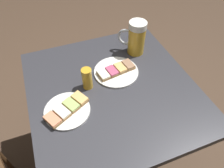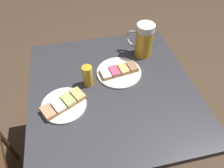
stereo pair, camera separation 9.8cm
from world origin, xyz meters
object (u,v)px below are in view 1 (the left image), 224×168
(plate_far, at_px, (67,110))
(beer_mug, at_px, (136,38))
(beer_glass_small, at_px, (87,79))
(plate_near, at_px, (116,71))

(plate_far, xyz_separation_m, beer_mug, (0.27, -0.45, 0.08))
(plate_far, height_order, beer_glass_small, beer_glass_small)
(plate_near, xyz_separation_m, beer_glass_small, (-0.04, 0.16, 0.05))
(beer_glass_small, bearing_deg, plate_near, -75.41)
(plate_near, height_order, beer_glass_small, beer_glass_small)
(plate_near, distance_m, plate_far, 0.32)
(beer_mug, bearing_deg, plate_near, 127.07)
(plate_near, xyz_separation_m, plate_far, (-0.15, 0.29, 0.00))
(plate_near, height_order, plate_far, same)
(plate_far, distance_m, beer_glass_small, 0.17)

